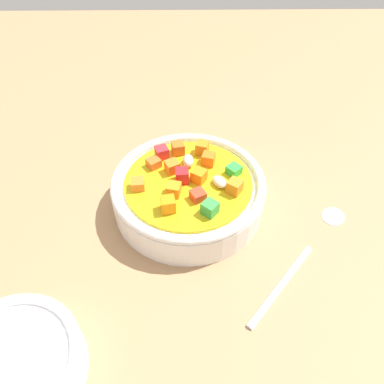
% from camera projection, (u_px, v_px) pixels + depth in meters
% --- Properties ---
extents(ground_plane, '(1.40, 1.40, 0.02)m').
position_uv_depth(ground_plane, '(192.00, 210.00, 0.42)').
color(ground_plane, '#9E754F').
extents(soup_bowl_main, '(0.18, 0.18, 0.06)m').
position_uv_depth(soup_bowl_main, '(192.00, 190.00, 0.40)').
color(soup_bowl_main, white).
rests_on(soup_bowl_main, ground_plane).
extents(spoon, '(0.14, 0.15, 0.01)m').
position_uv_depth(spoon, '(313.00, 247.00, 0.37)').
color(spoon, silver).
rests_on(spoon, ground_plane).
extents(side_bowl_small, '(0.12, 0.12, 0.03)m').
position_uv_depth(side_bowl_small, '(14.00, 369.00, 0.27)').
color(side_bowl_small, white).
rests_on(side_bowl_small, ground_plane).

